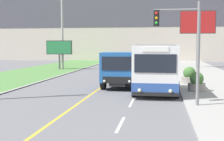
% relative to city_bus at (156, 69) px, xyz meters
% --- Properties ---
extents(apartment_block_background, '(80.00, 8.04, 18.23)m').
position_rel_city_bus_xyz_m(apartment_block_background, '(-3.96, 43.34, 7.54)').
color(apartment_block_background, beige).
rests_on(apartment_block_background, ground_plane).
extents(city_bus, '(2.73, 5.47, 3.11)m').
position_rel_city_bus_xyz_m(city_bus, '(0.00, 0.00, 0.00)').
color(city_bus, white).
rests_on(city_bus, ground_plane).
extents(dump_truck, '(2.48, 6.89, 2.56)m').
position_rel_city_bus_xyz_m(dump_truck, '(-2.53, 2.49, -0.28)').
color(dump_truck, black).
rests_on(dump_truck, ground_plane).
extents(car_distant, '(1.80, 4.30, 1.45)m').
position_rel_city_bus_xyz_m(car_distant, '(0.26, 19.74, -0.89)').
color(car_distant, silver).
rests_on(car_distant, ground_plane).
extents(utility_pole_far, '(1.80, 0.28, 9.53)m').
position_rel_city_bus_xyz_m(utility_pole_far, '(-11.97, 18.03, 3.25)').
color(utility_pole_far, '#9E9E99').
rests_on(utility_pole_far, ground_plane).
extents(traffic_light_mast, '(2.28, 0.32, 5.20)m').
position_rel_city_bus_xyz_m(traffic_light_mast, '(1.42, -3.92, 1.77)').
color(traffic_light_mast, slate).
rests_on(traffic_light_mast, ground_plane).
extents(billboard_large, '(4.63, 0.24, 7.56)m').
position_rel_city_bus_xyz_m(billboard_large, '(5.01, 23.04, 4.18)').
color(billboard_large, '#59595B').
rests_on(billboard_large, ground_plane).
extents(billboard_small, '(3.28, 0.24, 3.61)m').
position_rel_city_bus_xyz_m(billboard_small, '(-12.27, 17.60, 1.02)').
color(billboard_small, '#59595B').
rests_on(billboard_small, ground_plane).
extents(planter_round_near, '(1.11, 1.11, 1.25)m').
position_rel_city_bus_xyz_m(planter_round_near, '(2.62, 0.98, -0.95)').
color(planter_round_near, gray).
rests_on(planter_round_near, sidewalk_right).
extents(planter_round_second, '(1.20, 1.20, 1.31)m').
position_rel_city_bus_xyz_m(planter_round_second, '(2.50, 5.07, -0.93)').
color(planter_round_second, gray).
rests_on(planter_round_second, sidewalk_right).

